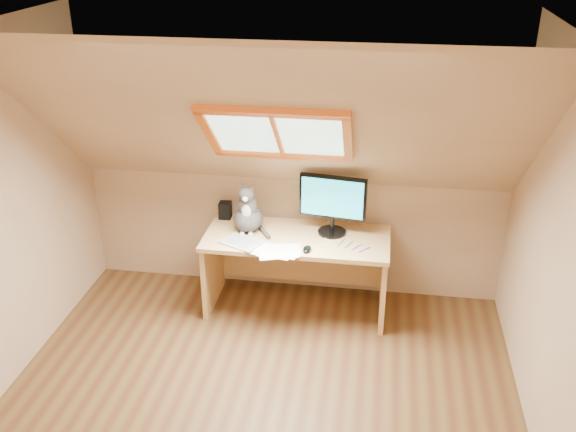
# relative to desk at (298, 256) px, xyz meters

# --- Properties ---
(ground) EXTENTS (3.50, 3.50, 0.00)m
(ground) POSITION_rel_desk_xyz_m (-0.09, -1.44, -0.46)
(ground) COLOR brown
(ground) RESTS_ON ground
(room_shell) EXTENTS (3.52, 3.52, 2.41)m
(room_shell) POSITION_rel_desk_xyz_m (-0.09, -1.54, 0.97)
(room_shell) COLOR tan
(room_shell) RESTS_ON ground
(desk) EXTENTS (1.47, 0.64, 0.67)m
(desk) POSITION_rel_desk_xyz_m (0.00, 0.00, 0.00)
(desk) COLOR #E1A66B
(desk) RESTS_ON ground
(monitor) EXTENTS (0.53, 0.22, 0.49)m
(monitor) POSITION_rel_desk_xyz_m (0.27, 0.03, 0.49)
(monitor) COLOR black
(monitor) RESTS_ON desk
(cat) EXTENTS (0.24, 0.29, 0.43)m
(cat) POSITION_rel_desk_xyz_m (-0.40, -0.02, 0.37)
(cat) COLOR #494440
(cat) RESTS_ON desk
(desk_speaker) EXTENTS (0.10, 0.10, 0.14)m
(desk_speaker) POSITION_rel_desk_xyz_m (-0.64, 0.19, 0.28)
(desk_speaker) COLOR black
(desk_speaker) RESTS_ON desk
(graphics_tablet) EXTENTS (0.37, 0.33, 0.01)m
(graphics_tablet) POSITION_rel_desk_xyz_m (-0.41, -0.24, 0.22)
(graphics_tablet) COLOR #B2B2B7
(graphics_tablet) RESTS_ON desk
(mouse) EXTENTS (0.07, 0.11, 0.03)m
(mouse) POSITION_rel_desk_xyz_m (0.11, -0.29, 0.23)
(mouse) COLOR black
(mouse) RESTS_ON desk
(papers) EXTENTS (0.35, 0.30, 0.01)m
(papers) POSITION_rel_desk_xyz_m (-0.18, -0.32, 0.22)
(papers) COLOR white
(papers) RESTS_ON desk
(cables) EXTENTS (0.51, 0.26, 0.01)m
(cables) POSITION_rel_desk_xyz_m (0.35, -0.18, 0.22)
(cables) COLOR silver
(cables) RESTS_ON desk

